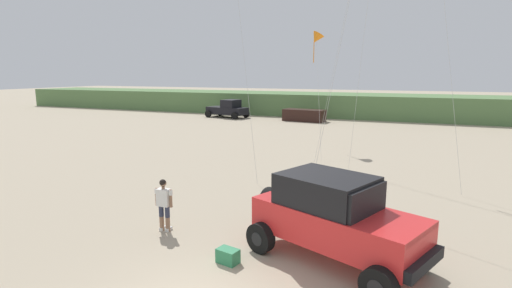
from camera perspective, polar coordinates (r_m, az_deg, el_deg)
name	(u,v)px	position (r m, az deg, el deg)	size (l,w,h in m)	color
dune_ridge	(343,105)	(46.26, 12.61, 5.61)	(90.00, 7.63, 2.49)	#567A47
jeep	(335,217)	(10.50, 11.41, -10.36)	(5.00, 3.83, 2.26)	red
person_watching	(164,202)	(12.54, -13.31, -8.25)	(0.62, 0.31, 1.67)	#8C664C
cooler_box	(228,256)	(10.57, -4.13, -16.00)	(0.56, 0.36, 0.38)	#2D7F51
distant_pickup	(228,109)	(43.37, -4.11, 5.12)	(4.89, 3.22, 1.98)	black
distant_sedan	(304,115)	(40.28, 7.04, 4.19)	(4.20, 1.70, 1.20)	black
kite_purple_stunt	(316,39)	(27.46, 8.81, 14.98)	(2.53, 6.29, 7.63)	orange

